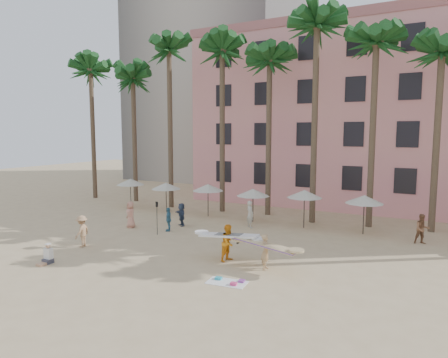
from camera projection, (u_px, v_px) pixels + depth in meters
ground at (164, 276)px, 18.89m from camera, size 120.00×120.00×0.00m
pink_hotel at (390, 119)px, 37.43m from camera, size 35.00×14.00×16.00m
grey_tower at (219, 5)px, 57.68m from camera, size 22.00×18.00×50.00m
palm_row at (286, 50)px, 30.27m from camera, size 44.40×5.40×16.30m
umbrella_row at (230, 190)px, 30.97m from camera, size 22.50×2.70×2.73m
beach_towel at (228, 282)px, 18.04m from camera, size 1.90×1.19×0.14m
carrier_yellow at (266, 249)px, 19.69m from camera, size 3.36×1.17×1.79m
carrier_white at (229, 242)px, 20.99m from camera, size 3.26×1.09×1.96m
beachgoers at (196, 221)px, 26.43m from camera, size 19.56×11.37×1.93m
paddle at (157, 214)px, 26.28m from camera, size 0.18×0.04×2.23m
seated_man at (47, 257)px, 20.63m from camera, size 0.46×0.79×1.03m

